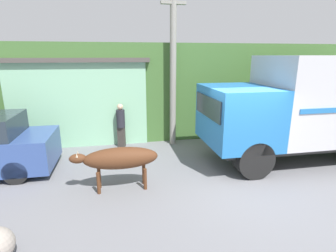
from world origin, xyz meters
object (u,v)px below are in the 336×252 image
pedestrian_on_hill (121,123)px  utility_pole (173,65)px  cargo_truck (310,105)px  brown_cow (119,159)px

pedestrian_on_hill → utility_pole: bearing=-162.1°
cargo_truck → utility_pole: (-4.02, 2.38, 1.19)m
cargo_truck → brown_cow: 6.29m
brown_cow → pedestrian_on_hill: size_ratio=1.33×
brown_cow → utility_pole: size_ratio=0.38×
cargo_truck → pedestrian_on_hill: size_ratio=3.91×
cargo_truck → utility_pole: size_ratio=1.11×
cargo_truck → utility_pole: 4.82m
cargo_truck → brown_cow: bearing=-170.1°
pedestrian_on_hill → utility_pole: 2.91m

